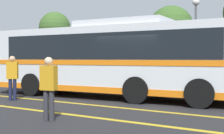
{
  "coord_description": "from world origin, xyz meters",
  "views": [
    {
      "loc": [
        5.76,
        -10.99,
        1.66
      ],
      "look_at": [
        -1.28,
        0.18,
        1.3
      ],
      "focal_mm": 50.0,
      "sensor_mm": 36.0,
      "label": 1
    }
  ],
  "objects_px": {
    "parked_car_0": "(28,70)",
    "street_lamp": "(196,23)",
    "parked_car_2": "(193,74)",
    "tree_1": "(55,28)",
    "transit_bus": "(112,58)",
    "pedestrian_1": "(49,85)",
    "pedestrian_0": "(12,75)",
    "tree_0": "(171,28)",
    "parked_car_1": "(90,72)"
  },
  "relations": [
    {
      "from": "pedestrian_0",
      "to": "pedestrian_1",
      "type": "xyz_separation_m",
      "value": [
        4.09,
        -2.24,
        -0.04
      ]
    },
    {
      "from": "parked_car_0",
      "to": "pedestrian_1",
      "type": "height_order",
      "value": "pedestrian_1"
    },
    {
      "from": "parked_car_0",
      "to": "street_lamp",
      "type": "relative_size",
      "value": 0.83
    },
    {
      "from": "pedestrian_0",
      "to": "tree_0",
      "type": "xyz_separation_m",
      "value": [
        0.81,
        14.69,
        3.0
      ]
    },
    {
      "from": "transit_bus",
      "to": "parked_car_2",
      "type": "height_order",
      "value": "transit_bus"
    },
    {
      "from": "parked_car_1",
      "to": "pedestrian_1",
      "type": "distance_m",
      "value": 12.5
    },
    {
      "from": "parked_car_1",
      "to": "street_lamp",
      "type": "xyz_separation_m",
      "value": [
        6.19,
        3.0,
        3.15
      ]
    },
    {
      "from": "tree_0",
      "to": "pedestrian_1",
      "type": "bearing_deg",
      "value": -79.04
    },
    {
      "from": "parked_car_1",
      "to": "tree_1",
      "type": "relative_size",
      "value": 0.78
    },
    {
      "from": "parked_car_1",
      "to": "parked_car_2",
      "type": "relative_size",
      "value": 1.08
    },
    {
      "from": "transit_bus",
      "to": "pedestrian_1",
      "type": "relative_size",
      "value": 6.7
    },
    {
      "from": "parked_car_1",
      "to": "street_lamp",
      "type": "bearing_deg",
      "value": 117.33
    },
    {
      "from": "parked_car_2",
      "to": "street_lamp",
      "type": "xyz_separation_m",
      "value": [
        -0.7,
        2.73,
        3.15
      ]
    },
    {
      "from": "pedestrian_0",
      "to": "transit_bus",
      "type": "bearing_deg",
      "value": 10.48
    },
    {
      "from": "street_lamp",
      "to": "transit_bus",
      "type": "bearing_deg",
      "value": -96.15
    },
    {
      "from": "parked_car_2",
      "to": "tree_0",
      "type": "distance_m",
      "value": 7.72
    },
    {
      "from": "parked_car_0",
      "to": "tree_0",
      "type": "bearing_deg",
      "value": 121.05
    },
    {
      "from": "parked_car_1",
      "to": "pedestrian_1",
      "type": "relative_size",
      "value": 2.72
    },
    {
      "from": "tree_1",
      "to": "parked_car_0",
      "type": "bearing_deg",
      "value": -70.95
    },
    {
      "from": "parked_car_0",
      "to": "street_lamp",
      "type": "xyz_separation_m",
      "value": [
        12.09,
        2.98,
        3.15
      ]
    },
    {
      "from": "street_lamp",
      "to": "tree_0",
      "type": "distance_m",
      "value": 4.39
    },
    {
      "from": "transit_bus",
      "to": "parked_car_2",
      "type": "relative_size",
      "value": 2.66
    },
    {
      "from": "street_lamp",
      "to": "parked_car_1",
      "type": "bearing_deg",
      "value": -154.1
    },
    {
      "from": "tree_1",
      "to": "transit_bus",
      "type": "bearing_deg",
      "value": -39.08
    },
    {
      "from": "parked_car_2",
      "to": "tree_1",
      "type": "distance_m",
      "value": 15.63
    },
    {
      "from": "street_lamp",
      "to": "pedestrian_1",
      "type": "bearing_deg",
      "value": -88.63
    },
    {
      "from": "parked_car_2",
      "to": "pedestrian_0",
      "type": "xyz_separation_m",
      "value": [
        -4.46,
        -8.71,
        0.23
      ]
    },
    {
      "from": "parked_car_0",
      "to": "parked_car_2",
      "type": "height_order",
      "value": "parked_car_0"
    },
    {
      "from": "parked_car_0",
      "to": "parked_car_2",
      "type": "distance_m",
      "value": 12.79
    },
    {
      "from": "transit_bus",
      "to": "pedestrian_0",
      "type": "distance_m",
      "value": 4.11
    },
    {
      "from": "transit_bus",
      "to": "parked_car_0",
      "type": "bearing_deg",
      "value": 59.28
    },
    {
      "from": "parked_car_0",
      "to": "parked_car_1",
      "type": "relative_size",
      "value": 0.99
    },
    {
      "from": "pedestrian_1",
      "to": "tree_0",
      "type": "relative_size",
      "value": 0.29
    },
    {
      "from": "parked_car_2",
      "to": "tree_1",
      "type": "relative_size",
      "value": 0.72
    },
    {
      "from": "pedestrian_1",
      "to": "tree_1",
      "type": "relative_size",
      "value": 0.29
    },
    {
      "from": "parked_car_0",
      "to": "pedestrian_1",
      "type": "bearing_deg",
      "value": 46.01
    },
    {
      "from": "pedestrian_1",
      "to": "parked_car_2",
      "type": "bearing_deg",
      "value": -104.51
    },
    {
      "from": "tree_1",
      "to": "street_lamp",
      "type": "bearing_deg",
      "value": -7.81
    },
    {
      "from": "parked_car_1",
      "to": "parked_car_2",
      "type": "bearing_deg",
      "value": 93.73
    },
    {
      "from": "street_lamp",
      "to": "tree_1",
      "type": "xyz_separation_m",
      "value": [
        -13.77,
        1.89,
        0.55
      ]
    },
    {
      "from": "pedestrian_1",
      "to": "street_lamp",
      "type": "relative_size",
      "value": 0.31
    },
    {
      "from": "transit_bus",
      "to": "pedestrian_1",
      "type": "distance_m",
      "value": 5.33
    },
    {
      "from": "parked_car_0",
      "to": "transit_bus",
      "type": "bearing_deg",
      "value": 60.26
    },
    {
      "from": "parked_car_1",
      "to": "parked_car_2",
      "type": "xyz_separation_m",
      "value": [
        6.89,
        0.28,
        -0.0
      ]
    },
    {
      "from": "street_lamp",
      "to": "parked_car_2",
      "type": "bearing_deg",
      "value": -75.57
    },
    {
      "from": "parked_car_2",
      "to": "pedestrian_0",
      "type": "distance_m",
      "value": 9.79
    },
    {
      "from": "transit_bus",
      "to": "parked_car_2",
      "type": "bearing_deg",
      "value": -19.81
    },
    {
      "from": "transit_bus",
      "to": "street_lamp",
      "type": "relative_size",
      "value": 2.07
    },
    {
      "from": "pedestrian_0",
      "to": "tree_0",
      "type": "relative_size",
      "value": 0.31
    },
    {
      "from": "parked_car_2",
      "to": "street_lamp",
      "type": "relative_size",
      "value": 0.78
    }
  ]
}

